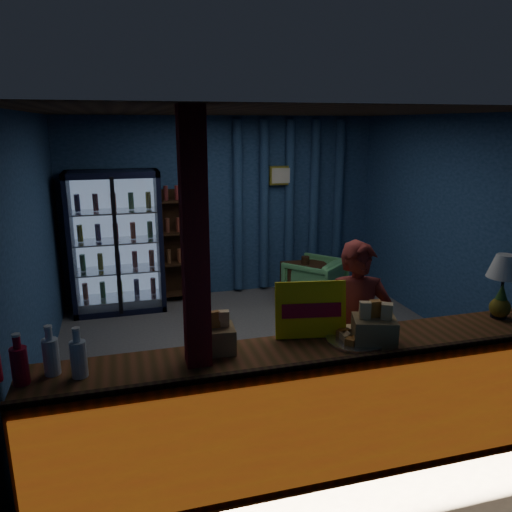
{
  "coord_description": "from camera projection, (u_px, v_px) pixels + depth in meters",
  "views": [
    {
      "loc": [
        -1.49,
        -4.91,
        2.49
      ],
      "look_at": [
        -0.18,
        -0.2,
        1.19
      ],
      "focal_mm": 35.0,
      "sensor_mm": 36.0,
      "label": 1
    }
  ],
  "objects": [
    {
      "name": "beverage_cooler",
      "position": [
        116.0,
        242.0,
        6.74
      ],
      "size": [
        1.2,
        0.62,
        1.9
      ],
      "color": "black",
      "rests_on": "ground"
    },
    {
      "name": "yellow_sign",
      "position": [
        311.0,
        310.0,
        3.67
      ],
      "size": [
        0.54,
        0.19,
        0.42
      ],
      "color": "yellow",
      "rests_on": "counter"
    },
    {
      "name": "curtain_folds",
      "position": [
        289.0,
        205.0,
        7.52
      ],
      "size": [
        1.74,
        0.14,
        2.5
      ],
      "color": "navy",
      "rests_on": "room_walls"
    },
    {
      "name": "snack_box_centre",
      "position": [
        215.0,
        337.0,
        3.46
      ],
      "size": [
        0.29,
        0.24,
        0.29
      ],
      "color": "#9D734C",
      "rests_on": "counter"
    },
    {
      "name": "pineapple",
      "position": [
        500.0,
        304.0,
        4.04
      ],
      "size": [
        0.17,
        0.17,
        0.28
      ],
      "color": "olive",
      "rests_on": "counter"
    },
    {
      "name": "shopkeeper",
      "position": [
        357.0,
        332.0,
        4.22
      ],
      "size": [
        0.65,
        0.5,
        1.56
      ],
      "primitive_type": "imported",
      "rotation": [
        0.0,
        0.0,
        -0.25
      ],
      "color": "maroon",
      "rests_on": "ground"
    },
    {
      "name": "support_post",
      "position": [
        197.0,
        313.0,
        3.23
      ],
      "size": [
        0.16,
        0.16,
        2.6
      ],
      "primitive_type": "cube",
      "color": "maroon",
      "rests_on": "ground"
    },
    {
      "name": "counter",
      "position": [
        341.0,
        403.0,
        3.7
      ],
      "size": [
        4.4,
        0.57,
        0.99
      ],
      "color": "brown",
      "rests_on": "ground"
    },
    {
      "name": "framed_picture",
      "position": [
        281.0,
        175.0,
        7.32
      ],
      "size": [
        0.36,
        0.04,
        0.28
      ],
      "color": "gold",
      "rests_on": "room_walls"
    },
    {
      "name": "soda_bottles",
      "position": [
        36.0,
        359.0,
        3.07
      ],
      "size": [
        0.61,
        0.18,
        0.33
      ],
      "color": "#A90B23",
      "rests_on": "counter"
    },
    {
      "name": "ground",
      "position": [
        266.0,
        352.0,
        5.6
      ],
      "size": [
        4.6,
        4.6,
        0.0
      ],
      "primitive_type": "plane",
      "color": "#515154",
      "rests_on": "ground"
    },
    {
      "name": "room_walls",
      "position": [
        267.0,
        215.0,
        5.2
      ],
      "size": [
        4.6,
        4.6,
        4.6
      ],
      "color": "navy",
      "rests_on": "ground"
    },
    {
      "name": "table_lamp",
      "position": [
        505.0,
        269.0,
        3.98
      ],
      "size": [
        0.27,
        0.27,
        0.53
      ],
      "color": "black",
      "rests_on": "counter"
    },
    {
      "name": "snack_box_left",
      "position": [
        374.0,
        329.0,
        3.58
      ],
      "size": [
        0.36,
        0.33,
        0.32
      ],
      "color": "#9D734C",
      "rests_on": "counter"
    },
    {
      "name": "green_chair",
      "position": [
        315.0,
        282.0,
        7.01
      ],
      "size": [
        1.01,
        1.02,
        0.66
      ],
      "primitive_type": "imported",
      "rotation": [
        0.0,
        0.0,
        3.85
      ],
      "color": "#51A260",
      "rests_on": "ground"
    },
    {
      "name": "pastry_tray",
      "position": [
        356.0,
        338.0,
        3.63
      ],
      "size": [
        0.44,
        0.44,
        0.07
      ],
      "color": "silver",
      "rests_on": "counter"
    },
    {
      "name": "bottle_shelf",
      "position": [
        179.0,
        246.0,
        7.13
      ],
      "size": [
        0.5,
        0.28,
        1.6
      ],
      "color": "#322110",
      "rests_on": "ground"
    },
    {
      "name": "side_table",
      "position": [
        305.0,
        283.0,
        7.13
      ],
      "size": [
        0.65,
        0.49,
        0.67
      ],
      "color": "#322110",
      "rests_on": "ground"
    }
  ]
}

